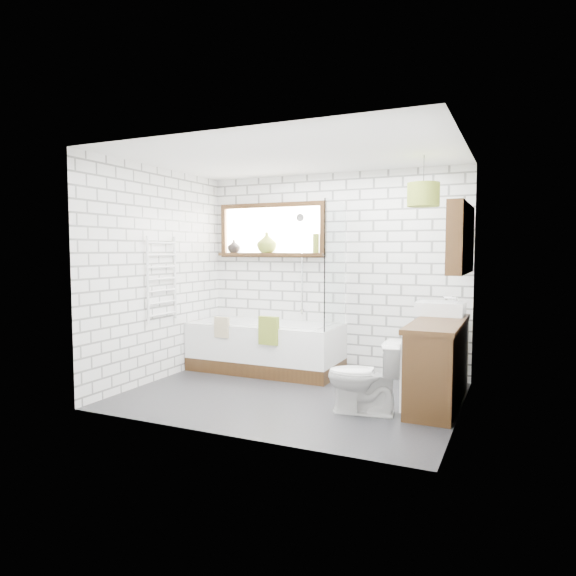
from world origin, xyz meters
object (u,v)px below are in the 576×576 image
at_px(vanity, 439,363).
at_px(bathtub, 266,347).
at_px(pendant, 423,195).
at_px(toilet, 364,377).
at_px(basin, 441,308).

bearing_deg(vanity, bathtub, 166.39).
relative_size(vanity, pendant, 4.45).
bearing_deg(toilet, bathtub, -133.57).
height_order(bathtub, pendant, pendant).
bearing_deg(toilet, pendant, 144.85).
height_order(bathtub, vanity, vanity).
distance_m(basin, pendant, 1.25).
height_order(basin, toilet, basin).
distance_m(toilet, pendant, 1.95).
bearing_deg(vanity, toilet, -134.80).
bearing_deg(basin, pendant, -114.24).
xyz_separation_m(vanity, basin, (-0.06, 0.50, 0.49)).
xyz_separation_m(toilet, pendant, (0.38, 0.77, 1.75)).
xyz_separation_m(vanity, pendant, (-0.21, 0.17, 1.68)).
xyz_separation_m(basin, toilet, (-0.53, -1.10, -0.56)).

